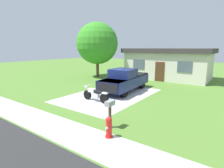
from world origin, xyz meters
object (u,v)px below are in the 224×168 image
Objects in this scene: mailbox at (110,107)px; shade_tree at (97,43)px; neighbor_house at (168,63)px; fire_hydrant at (109,127)px; motorcycle at (95,95)px; pickup_truck at (125,80)px.

shade_tree is (-9.91, 10.95, 3.11)m from mailbox.
neighbor_house reaches higher than mailbox.
fire_hydrant is at bearing -56.38° from mailbox.
shade_tree reaches higher than motorcycle.
fire_hydrant is at bearing -43.05° from motorcycle.
pickup_truck is at bearing -33.39° from shade_tree.
motorcycle is 3.80m from pickup_truck.
motorcycle is 1.76× the size of mailbox.
fire_hydrant is 0.09× the size of neighbor_house.
mailbox is 15.10m from shade_tree.
pickup_truck is at bearing 116.65° from fire_hydrant.
pickup_truck is 6.61× the size of fire_hydrant.
neighbor_house is (7.48, 3.95, -2.30)m from shade_tree.
pickup_truck reaches higher than fire_hydrant.
shade_tree is at bearing -152.15° from neighbor_house.
pickup_truck is 0.60× the size of neighbor_house.
shade_tree reaches higher than mailbox.
mailbox is at bearing 123.62° from fire_hydrant.
pickup_truck is 8.11m from fire_hydrant.
pickup_truck reaches higher than mailbox.
motorcycle is 0.33× the size of shade_tree.
pickup_truck is at bearing 115.77° from mailbox.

